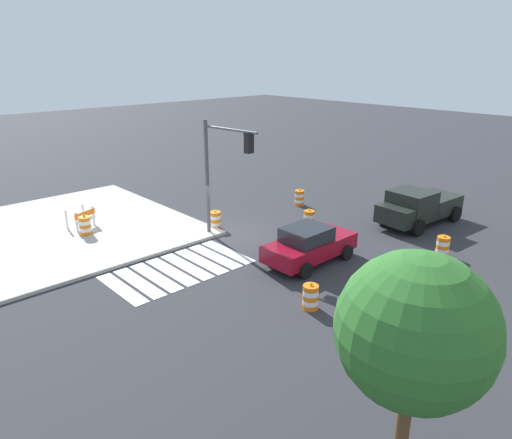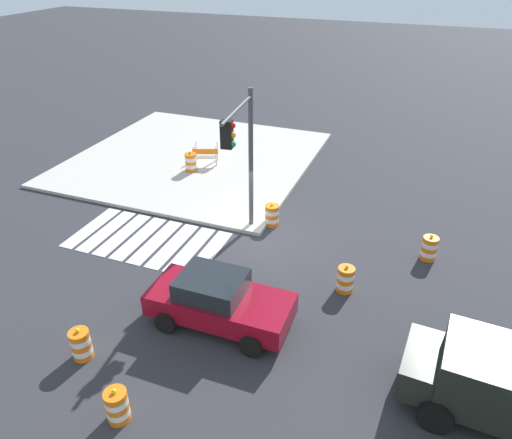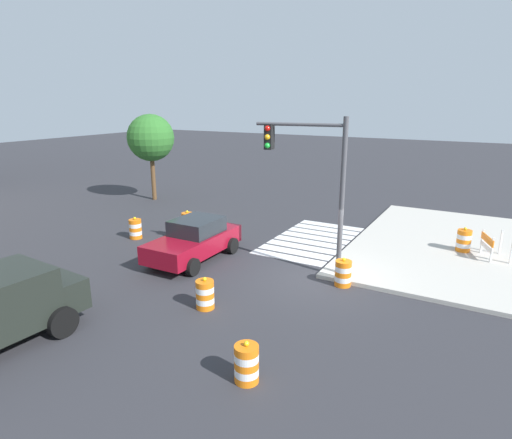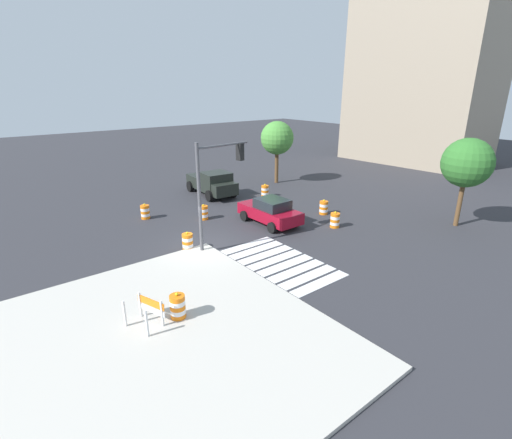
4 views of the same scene
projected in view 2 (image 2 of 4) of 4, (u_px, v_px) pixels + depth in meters
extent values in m
plane|color=#2D2D33|center=(260.00, 237.00, 18.82)|extent=(120.00, 120.00, 0.00)
cube|color=#BCB7AD|center=(194.00, 158.00, 25.48)|extent=(12.00, 12.00, 0.15)
cube|color=silver|center=(208.00, 253.00, 17.79)|extent=(0.60, 3.20, 0.02)
cube|color=silver|center=(190.00, 249.00, 18.02)|extent=(0.60, 3.20, 0.02)
cube|color=silver|center=(173.00, 246.00, 18.25)|extent=(0.60, 3.20, 0.02)
cube|color=silver|center=(156.00, 242.00, 18.48)|extent=(0.60, 3.20, 0.02)
cube|color=silver|center=(139.00, 238.00, 18.72)|extent=(0.60, 3.20, 0.02)
cube|color=silver|center=(123.00, 234.00, 18.95)|extent=(0.60, 3.20, 0.02)
cube|color=silver|center=(107.00, 231.00, 19.18)|extent=(0.60, 3.20, 0.02)
cube|color=silver|center=(92.00, 227.00, 19.41)|extent=(0.60, 3.20, 0.02)
cube|color=maroon|center=(220.00, 304.00, 14.28)|extent=(4.31, 1.86, 0.70)
cube|color=#1E2328|center=(212.00, 285.00, 14.03)|extent=(1.91, 1.61, 0.60)
cylinder|color=black|center=(273.00, 304.00, 14.81)|extent=(0.66, 0.24, 0.66)
cylinder|color=black|center=(251.00, 346.00, 13.28)|extent=(0.66, 0.24, 0.66)
cylinder|color=black|center=(195.00, 285.00, 15.64)|extent=(0.66, 0.24, 0.66)
cylinder|color=black|center=(166.00, 322.00, 14.10)|extent=(0.66, 0.24, 0.66)
cube|color=black|center=(482.00, 375.00, 11.33)|extent=(2.04, 2.13, 1.50)
cube|color=black|center=(432.00, 368.00, 11.89)|extent=(1.54, 2.00, 0.90)
cylinder|color=black|center=(435.00, 417.00, 11.21)|extent=(0.86, 0.36, 0.84)
cylinder|color=black|center=(445.00, 357.00, 12.80)|extent=(0.86, 0.36, 0.84)
cylinder|color=orange|center=(427.00, 256.00, 17.48)|extent=(0.56, 0.56, 0.18)
cylinder|color=white|center=(428.00, 252.00, 17.39)|extent=(0.56, 0.56, 0.18)
cylinder|color=orange|center=(429.00, 248.00, 17.30)|extent=(0.56, 0.56, 0.18)
cylinder|color=white|center=(430.00, 244.00, 17.21)|extent=(0.56, 0.56, 0.18)
cylinder|color=orange|center=(431.00, 240.00, 17.12)|extent=(0.56, 0.56, 0.18)
sphere|color=yellow|center=(432.00, 236.00, 17.04)|extent=(0.12, 0.12, 0.12)
cylinder|color=orange|center=(344.00, 288.00, 15.89)|extent=(0.56, 0.56, 0.18)
cylinder|color=white|center=(345.00, 284.00, 15.80)|extent=(0.56, 0.56, 0.18)
cylinder|color=orange|center=(345.00, 279.00, 15.71)|extent=(0.56, 0.56, 0.18)
cylinder|color=white|center=(346.00, 275.00, 15.62)|extent=(0.56, 0.56, 0.18)
cylinder|color=orange|center=(346.00, 270.00, 15.53)|extent=(0.56, 0.56, 0.18)
sphere|color=yellow|center=(347.00, 267.00, 15.45)|extent=(0.12, 0.12, 0.12)
cylinder|color=orange|center=(119.00, 416.00, 11.61)|extent=(0.56, 0.56, 0.18)
cylinder|color=white|center=(118.00, 411.00, 11.52)|extent=(0.56, 0.56, 0.18)
cylinder|color=orange|center=(117.00, 406.00, 11.43)|extent=(0.56, 0.56, 0.18)
cylinder|color=white|center=(116.00, 401.00, 11.34)|extent=(0.56, 0.56, 0.18)
cylinder|color=orange|center=(115.00, 395.00, 11.25)|extent=(0.56, 0.56, 0.18)
sphere|color=yellow|center=(114.00, 391.00, 11.18)|extent=(0.12, 0.12, 0.12)
cylinder|color=orange|center=(272.00, 223.00, 19.56)|extent=(0.56, 0.56, 0.18)
cylinder|color=white|center=(272.00, 219.00, 19.47)|extent=(0.56, 0.56, 0.18)
cylinder|color=orange|center=(272.00, 215.00, 19.38)|extent=(0.56, 0.56, 0.18)
cylinder|color=white|center=(272.00, 211.00, 19.29)|extent=(0.56, 0.56, 0.18)
cylinder|color=orange|center=(272.00, 208.00, 19.20)|extent=(0.56, 0.56, 0.18)
sphere|color=yellow|center=(272.00, 204.00, 19.12)|extent=(0.12, 0.12, 0.12)
cylinder|color=orange|center=(83.00, 354.00, 13.35)|extent=(0.56, 0.56, 0.18)
cylinder|color=white|center=(82.00, 349.00, 13.26)|extent=(0.56, 0.56, 0.18)
cylinder|color=orange|center=(81.00, 344.00, 13.17)|extent=(0.56, 0.56, 0.18)
cylinder|color=white|center=(80.00, 340.00, 13.08)|extent=(0.56, 0.56, 0.18)
cylinder|color=orange|center=(79.00, 335.00, 12.99)|extent=(0.56, 0.56, 0.18)
sphere|color=yellow|center=(78.00, 331.00, 12.92)|extent=(0.12, 0.12, 0.12)
cylinder|color=orange|center=(191.00, 169.00, 23.85)|extent=(0.56, 0.56, 0.18)
cylinder|color=white|center=(191.00, 165.00, 23.76)|extent=(0.56, 0.56, 0.18)
cylinder|color=orange|center=(191.00, 162.00, 23.67)|extent=(0.56, 0.56, 0.18)
cylinder|color=white|center=(191.00, 159.00, 23.57)|extent=(0.56, 0.56, 0.18)
cylinder|color=orange|center=(190.00, 155.00, 23.48)|extent=(0.56, 0.56, 0.18)
sphere|color=yellow|center=(190.00, 153.00, 23.41)|extent=(0.12, 0.12, 0.12)
cube|color=silver|center=(216.00, 156.00, 24.20)|extent=(0.09, 0.09, 1.00)
cube|color=silver|center=(217.00, 151.00, 24.81)|extent=(0.09, 0.09, 1.00)
cube|color=silver|center=(195.00, 156.00, 24.22)|extent=(0.09, 0.09, 1.00)
cube|color=silver|center=(196.00, 151.00, 24.83)|extent=(0.09, 0.09, 1.00)
cube|color=orange|center=(205.00, 152.00, 24.07)|extent=(1.24, 0.48, 0.28)
cube|color=white|center=(205.00, 157.00, 24.22)|extent=(1.24, 0.48, 0.20)
cylinder|color=#4C4C51|center=(251.00, 161.00, 18.03)|extent=(0.18, 0.18, 5.50)
cylinder|color=#4C4C51|center=(237.00, 109.00, 15.46)|extent=(0.45, 3.20, 0.12)
cube|color=black|center=(227.00, 134.00, 14.76)|extent=(0.39, 0.32, 0.90)
sphere|color=red|center=(232.00, 126.00, 14.56)|extent=(0.20, 0.20, 0.20)
sphere|color=#F2A514|center=(233.00, 135.00, 14.71)|extent=(0.20, 0.20, 0.20)
sphere|color=green|center=(233.00, 144.00, 14.86)|extent=(0.20, 0.20, 0.20)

